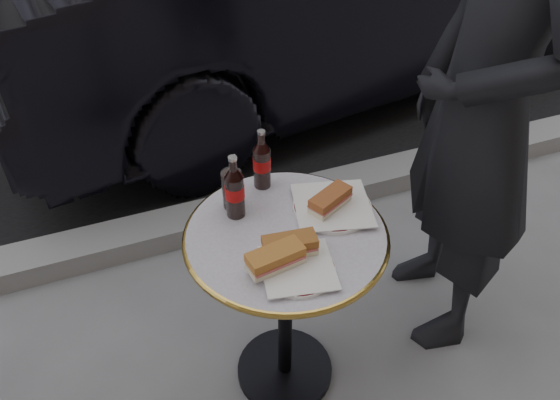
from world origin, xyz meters
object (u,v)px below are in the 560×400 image
object	(u,v)px
cola_bottle_right	(262,159)
cola_glass	(232,189)
cola_bottle_left	(234,187)
pedestrian	(483,110)
bistro_table	(285,311)
plate_right	(332,207)
plate_left	(298,269)

from	to	relation	value
cola_bottle_right	cola_glass	size ratio (longest dim) A/B	1.60
cola_bottle_right	cola_glass	world-z (taller)	cola_bottle_right
cola_bottle_left	pedestrian	xyz separation A→B (m)	(0.82, -0.06, 0.12)
bistro_table	cola_bottle_right	size ratio (longest dim) A/B	3.45
plate_right	cola_glass	distance (m)	0.32
plate_right	pedestrian	bearing A→B (deg)	2.85
cola_bottle_left	cola_bottle_right	distance (m)	0.17
plate_left	cola_glass	xyz separation A→B (m)	(-0.08, 0.33, 0.06)
bistro_table	pedestrian	size ratio (longest dim) A/B	0.38
cola_bottle_right	pedestrian	xyz separation A→B (m)	(0.69, -0.17, 0.12)
bistro_table	plate_left	world-z (taller)	plate_left
cola_bottle_right	cola_glass	xyz separation A→B (m)	(-0.12, -0.07, -0.04)
plate_left	cola_bottle_right	distance (m)	0.41
bistro_table	cola_glass	world-z (taller)	cola_glass
plate_right	cola_bottle_right	distance (m)	0.27
cola_bottle_right	cola_glass	bearing A→B (deg)	-151.26
plate_left	pedestrian	world-z (taller)	pedestrian
plate_right	cola_bottle_right	world-z (taller)	cola_bottle_right
cola_bottle_right	pedestrian	size ratio (longest dim) A/B	0.11
plate_right	cola_bottle_right	xyz separation A→B (m)	(-0.16, 0.19, 0.10)
plate_left	cola_bottle_left	size ratio (longest dim) A/B	0.96
bistro_table	cola_bottle_right	distance (m)	0.53
cola_bottle_right	cola_bottle_left	bearing A→B (deg)	-139.03
pedestrian	plate_left	bearing A→B (deg)	-59.49
cola_bottle_left	cola_glass	world-z (taller)	cola_bottle_left
plate_left	plate_right	size ratio (longest dim) A/B	0.84
bistro_table	pedestrian	distance (m)	0.93
cola_bottle_left	pedestrian	world-z (taller)	pedestrian
cola_glass	pedestrian	bearing A→B (deg)	-6.98
cola_bottle_left	cola_glass	distance (m)	0.06
cola_bottle_left	cola_glass	bearing A→B (deg)	85.13
bistro_table	cola_glass	xyz separation A→B (m)	(-0.11, 0.18, 0.43)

